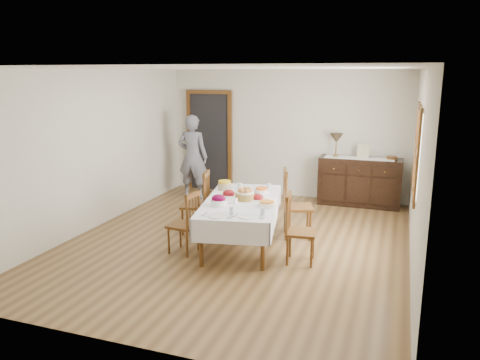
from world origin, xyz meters
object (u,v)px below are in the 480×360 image
(chair_left_far, at_px, (198,202))
(sideboard, at_px, (360,182))
(chair_right_near, at_px, (297,228))
(person, at_px, (193,154))
(dining_table, at_px, (241,206))
(table_lamp, at_px, (336,139))
(chair_right_far, at_px, (294,203))
(chair_left_near, at_px, (186,222))

(chair_left_far, bearing_deg, sideboard, 125.51)
(chair_right_near, xyz_separation_m, person, (-2.77, 2.63, 0.44))
(chair_right_near, height_order, person, person)
(dining_table, relative_size, sideboard, 1.42)
(dining_table, distance_m, person, 2.95)
(person, xyz_separation_m, table_lamp, (2.82, 0.53, 0.37))
(dining_table, height_order, table_lamp, table_lamp)
(sideboard, height_order, person, person)
(chair_right_far, bearing_deg, chair_left_far, 84.47)
(dining_table, bearing_deg, chair_right_near, -31.35)
(chair_left_far, height_order, table_lamp, table_lamp)
(chair_right_near, bearing_deg, sideboard, -15.99)
(dining_table, distance_m, table_lamp, 3.06)
(chair_left_far, distance_m, sideboard, 3.42)
(chair_right_far, distance_m, sideboard, 2.35)
(table_lamp, bearing_deg, chair_right_near, -90.88)
(dining_table, bearing_deg, chair_left_near, -150.27)
(chair_right_far, distance_m, table_lamp, 2.33)
(chair_left_far, relative_size, person, 0.55)
(chair_left_near, height_order, chair_right_far, chair_right_far)
(sideboard, bearing_deg, dining_table, -117.05)
(chair_right_near, distance_m, sideboard, 3.24)
(person, relative_size, table_lamp, 3.99)
(chair_right_near, distance_m, table_lamp, 3.27)
(dining_table, relative_size, table_lamp, 4.80)
(chair_left_near, xyz_separation_m, chair_right_far, (1.30, 1.18, 0.09))
(sideboard, distance_m, table_lamp, 0.95)
(chair_left_far, height_order, chair_right_near, chair_left_far)
(chair_left_near, relative_size, table_lamp, 1.97)
(dining_table, relative_size, chair_right_far, 2.04)
(chair_left_near, xyz_separation_m, person, (-1.20, 2.84, 0.46))
(chair_right_far, height_order, table_lamp, table_lamp)
(chair_right_far, xyz_separation_m, table_lamp, (0.32, 2.18, 0.74))
(dining_table, relative_size, chair_left_near, 2.43)
(chair_left_near, relative_size, chair_left_far, 0.90)
(chair_left_far, distance_m, chair_right_far, 1.54)
(chair_left_near, distance_m, person, 3.12)
(chair_left_far, bearing_deg, person, -165.24)
(dining_table, xyz_separation_m, table_lamp, (0.97, 2.82, 0.67))
(sideboard, distance_m, person, 3.38)
(chair_right_far, bearing_deg, dining_table, 116.55)
(chair_left_near, relative_size, person, 0.49)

